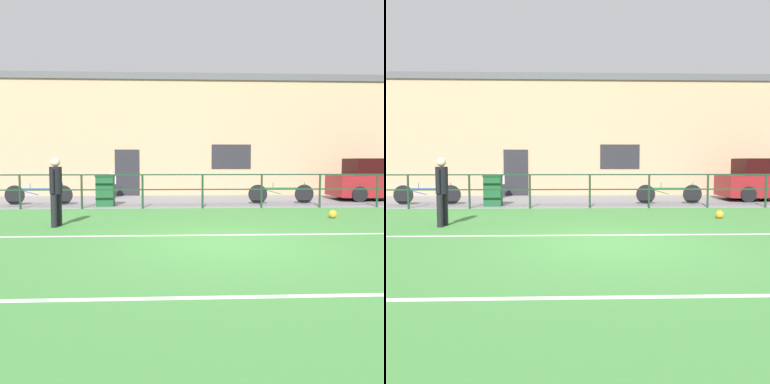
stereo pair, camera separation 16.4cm
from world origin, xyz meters
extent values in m
cube|color=#42843D|center=(0.00, 0.00, -0.02)|extent=(60.00, 44.00, 0.04)
cube|color=white|center=(0.00, 0.97, 0.00)|extent=(36.00, 0.11, 0.00)
cube|color=white|center=(0.00, -3.04, 0.00)|extent=(36.00, 0.11, 0.00)
cube|color=slate|center=(0.00, 8.50, 0.01)|extent=(48.00, 5.00, 0.02)
cylinder|color=#193823|center=(-6.00, 6.00, 0.57)|extent=(0.07, 0.07, 1.15)
cylinder|color=#193823|center=(-4.00, 6.00, 0.57)|extent=(0.07, 0.07, 1.15)
cylinder|color=#193823|center=(-2.00, 6.00, 0.57)|extent=(0.07, 0.07, 1.15)
cylinder|color=#193823|center=(0.00, 6.00, 0.57)|extent=(0.07, 0.07, 1.15)
cylinder|color=#193823|center=(2.00, 6.00, 0.57)|extent=(0.07, 0.07, 1.15)
cylinder|color=#193823|center=(4.00, 6.00, 0.57)|extent=(0.07, 0.07, 1.15)
cylinder|color=#193823|center=(6.00, 6.00, 0.57)|extent=(0.07, 0.07, 1.15)
cube|color=#193823|center=(0.00, 6.00, 1.13)|extent=(36.00, 0.04, 0.04)
cube|color=#193823|center=(0.00, 6.00, 0.63)|extent=(36.00, 0.04, 0.04)
cube|color=tan|center=(0.00, 12.20, 2.61)|extent=(28.00, 2.40, 5.21)
cube|color=#232328|center=(-3.03, 10.98, 1.05)|extent=(1.10, 0.04, 2.10)
cube|color=#232328|center=(1.69, 10.98, 1.79)|extent=(1.80, 0.04, 1.10)
cube|color=#4C4C51|center=(0.00, 12.20, 5.36)|extent=(28.00, 2.56, 0.30)
cylinder|color=black|center=(-3.78, 2.42, 0.39)|extent=(0.14, 0.14, 0.79)
cylinder|color=black|center=(-3.83, 2.18, 0.39)|extent=(0.14, 0.14, 0.79)
cylinder|color=black|center=(-3.81, 2.30, 1.12)|extent=(0.29, 0.29, 0.65)
sphere|color=beige|center=(-3.81, 2.30, 1.55)|extent=(0.22, 0.22, 0.22)
cylinder|color=black|center=(-3.77, 2.48, 1.10)|extent=(0.10, 0.10, 0.58)
cylinder|color=black|center=(-3.85, 2.13, 1.10)|extent=(0.10, 0.10, 0.58)
sphere|color=orange|center=(3.42, 3.41, 0.11)|extent=(0.23, 0.23, 0.23)
cylinder|color=#232D4C|center=(-3.46, 9.91, 0.31)|extent=(0.10, 0.10, 0.57)
cylinder|color=#232D4C|center=(-3.64, 9.95, 0.31)|extent=(0.10, 0.10, 0.57)
cylinder|color=white|center=(-3.55, 9.93, 0.83)|extent=(0.21, 0.21, 0.47)
sphere|color=beige|center=(-3.55, 9.93, 1.15)|extent=(0.16, 0.16, 0.16)
cylinder|color=white|center=(-3.43, 9.90, 0.82)|extent=(0.07, 0.07, 0.42)
cylinder|color=white|center=(-3.68, 9.96, 0.82)|extent=(0.07, 0.07, 0.42)
cube|color=black|center=(7.38, 8.46, 1.36)|extent=(2.59, 1.48, 0.65)
cylinder|color=black|center=(6.13, 7.61, 0.32)|extent=(0.60, 0.18, 0.60)
cylinder|color=black|center=(6.13, 9.30, 0.32)|extent=(0.60, 0.18, 0.60)
cylinder|color=black|center=(-6.62, 7.20, 0.37)|extent=(0.70, 0.04, 0.70)
cylinder|color=black|center=(-4.93, 7.20, 0.37)|extent=(0.70, 0.04, 0.70)
cube|color=#234C99|center=(-5.78, 7.20, 0.60)|extent=(1.32, 0.04, 0.04)
cube|color=#234C99|center=(-6.20, 7.20, 0.48)|extent=(0.83, 0.03, 0.25)
cylinder|color=#234C99|center=(-6.07, 7.20, 0.70)|extent=(0.03, 0.03, 0.20)
cylinder|color=#234C99|center=(-4.93, 7.20, 0.67)|extent=(0.03, 0.03, 0.28)
cylinder|color=black|center=(2.13, 7.20, 0.37)|extent=(0.70, 0.04, 0.70)
cylinder|color=black|center=(3.86, 7.20, 0.37)|extent=(0.70, 0.04, 0.70)
cube|color=#1E6633|center=(2.99, 7.20, 0.60)|extent=(1.35, 0.04, 0.04)
cube|color=#1E6633|center=(2.56, 7.20, 0.48)|extent=(0.84, 0.03, 0.25)
cylinder|color=#1E6633|center=(2.69, 7.20, 0.70)|extent=(0.03, 0.03, 0.20)
cylinder|color=#1E6633|center=(3.86, 7.20, 0.67)|extent=(0.03, 0.03, 0.28)
cube|color=#194C28|center=(-3.33, 6.64, 0.53)|extent=(0.59, 0.50, 1.02)
cube|color=#143D20|center=(-3.33, 6.64, 1.08)|extent=(0.63, 0.53, 0.08)
camera|label=1|loc=(-1.04, -7.65, 1.57)|focal=38.37mm
camera|label=2|loc=(-0.88, -7.65, 1.57)|focal=38.37mm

